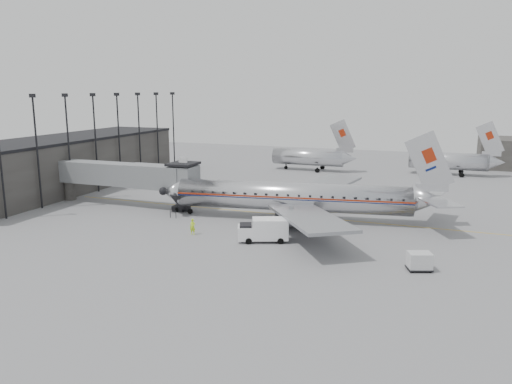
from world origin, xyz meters
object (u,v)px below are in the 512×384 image
Objects in this scene: airliner at (299,197)px; baggage_cart_navy at (286,217)px; service_van at (264,230)px; baggage_cart_white at (419,261)px; ramp_worker at (193,227)px.

airliner is 15.81× the size of baggage_cart_navy.
service_van reaches higher than baggage_cart_white.
service_van is 3.17× the size of ramp_worker.
service_van is 8.27m from ramp_worker.
service_van is (-0.97, -10.06, -1.54)m from airliner.
baggage_cart_navy is at bearing 37.22° from ramp_worker.
service_van is 2.24× the size of baggage_cart_white.
baggage_cart_navy is 1.26× the size of ramp_worker.
ramp_worker is (-8.51, -7.65, -0.01)m from baggage_cart_navy.
baggage_cart_navy is at bearing 125.61° from baggage_cart_white.
service_van is at bearing -104.41° from airliner.
airliner is 14.01m from ramp_worker.
service_van reaches higher than baggage_cart_navy.
baggage_cart_white is at bearing -38.11° from baggage_cart_navy.
airliner is at bearing 43.63° from ramp_worker.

